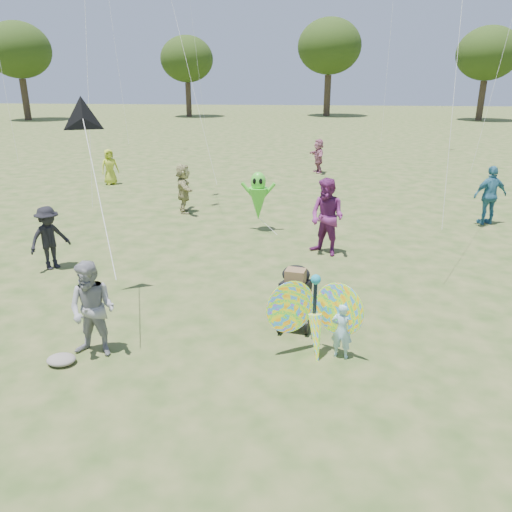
{
  "coord_description": "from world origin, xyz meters",
  "views": [
    {
      "loc": [
        0.83,
        -7.27,
        4.26
      ],
      "look_at": [
        -0.2,
        1.5,
        1.1
      ],
      "focal_mm": 35.0,
      "sensor_mm": 36.0,
      "label": 1
    }
  ],
  "objects_px": {
    "crowd_j": "(318,156)",
    "crowd_b": "(49,238)",
    "crowd_e": "(327,217)",
    "butterfly_kite": "(315,318)",
    "crowd_g": "(110,167)",
    "child_girl": "(342,331)",
    "alien_kite": "(258,198)",
    "jogging_stroller": "(295,292)",
    "adult_man": "(92,310)",
    "crowd_d": "(184,189)",
    "crowd_c": "(490,195)"
  },
  "relations": [
    {
      "from": "crowd_j",
      "to": "crowd_b",
      "type": "bearing_deg",
      "value": -42.89
    },
    {
      "from": "crowd_e",
      "to": "butterfly_kite",
      "type": "height_order",
      "value": "crowd_e"
    },
    {
      "from": "crowd_g",
      "to": "child_girl",
      "type": "bearing_deg",
      "value": -93.12
    },
    {
      "from": "child_girl",
      "to": "alien_kite",
      "type": "xyz_separation_m",
      "value": [
        -2.12,
        6.93,
        0.5
      ]
    },
    {
      "from": "jogging_stroller",
      "to": "crowd_g",
      "type": "bearing_deg",
      "value": 135.59
    },
    {
      "from": "child_girl",
      "to": "adult_man",
      "type": "xyz_separation_m",
      "value": [
        -3.94,
        -0.38,
        0.33
      ]
    },
    {
      "from": "crowd_g",
      "to": "alien_kite",
      "type": "bearing_deg",
      "value": -79.04
    },
    {
      "from": "crowd_d",
      "to": "butterfly_kite",
      "type": "relative_size",
      "value": 0.93
    },
    {
      "from": "crowd_c",
      "to": "crowd_e",
      "type": "distance_m",
      "value": 6.05
    },
    {
      "from": "crowd_d",
      "to": "butterfly_kite",
      "type": "xyz_separation_m",
      "value": [
        4.38,
        -8.73,
        -0.14
      ]
    },
    {
      "from": "child_girl",
      "to": "crowd_e",
      "type": "xyz_separation_m",
      "value": [
        -0.17,
        5.02,
        0.5
      ]
    },
    {
      "from": "adult_man",
      "to": "jogging_stroller",
      "type": "relative_size",
      "value": 1.46
    },
    {
      "from": "crowd_c",
      "to": "crowd_d",
      "type": "distance_m",
      "value": 9.63
    },
    {
      "from": "crowd_b",
      "to": "crowd_g",
      "type": "xyz_separation_m",
      "value": [
        -2.49,
        9.71,
        -0.01
      ]
    },
    {
      "from": "child_girl",
      "to": "adult_man",
      "type": "distance_m",
      "value": 3.97
    },
    {
      "from": "adult_man",
      "to": "crowd_b",
      "type": "height_order",
      "value": "adult_man"
    },
    {
      "from": "jogging_stroller",
      "to": "child_girl",
      "type": "bearing_deg",
      "value": -43.71
    },
    {
      "from": "butterfly_kite",
      "to": "crowd_e",
      "type": "bearing_deg",
      "value": 87.06
    },
    {
      "from": "adult_man",
      "to": "crowd_g",
      "type": "distance_m",
      "value": 14.3
    },
    {
      "from": "adult_man",
      "to": "crowd_c",
      "type": "distance_m",
      "value": 12.43
    },
    {
      "from": "adult_man",
      "to": "jogging_stroller",
      "type": "distance_m",
      "value": 3.48
    },
    {
      "from": "crowd_b",
      "to": "crowd_j",
      "type": "distance_m",
      "value": 14.91
    },
    {
      "from": "crowd_c",
      "to": "jogging_stroller",
      "type": "height_order",
      "value": "crowd_c"
    },
    {
      "from": "adult_man",
      "to": "crowd_c",
      "type": "height_order",
      "value": "crowd_c"
    },
    {
      "from": "crowd_b",
      "to": "alien_kite",
      "type": "xyz_separation_m",
      "value": [
        4.48,
        3.68,
        0.22
      ]
    },
    {
      "from": "crowd_d",
      "to": "crowd_j",
      "type": "xyz_separation_m",
      "value": [
        4.44,
        8.06,
        -0.02
      ]
    },
    {
      "from": "crowd_c",
      "to": "alien_kite",
      "type": "relative_size",
      "value": 1.03
    },
    {
      "from": "crowd_c",
      "to": "jogging_stroller",
      "type": "xyz_separation_m",
      "value": [
        -5.6,
        -7.35,
        -0.28
      ]
    },
    {
      "from": "child_girl",
      "to": "crowd_b",
      "type": "relative_size",
      "value": 0.63
    },
    {
      "from": "jogging_stroller",
      "to": "crowd_c",
      "type": "bearing_deg",
      "value": 63.28
    },
    {
      "from": "crowd_e",
      "to": "crowd_d",
      "type": "bearing_deg",
      "value": 178.34
    },
    {
      "from": "crowd_j",
      "to": "jogging_stroller",
      "type": "xyz_separation_m",
      "value": [
        -0.42,
        -15.69,
        -0.18
      ]
    },
    {
      "from": "alien_kite",
      "to": "crowd_b",
      "type": "bearing_deg",
      "value": -140.62
    },
    {
      "from": "crowd_d",
      "to": "crowd_g",
      "type": "bearing_deg",
      "value": 26.86
    },
    {
      "from": "crowd_e",
      "to": "alien_kite",
      "type": "bearing_deg",
      "value": 172.64
    },
    {
      "from": "crowd_j",
      "to": "jogging_stroller",
      "type": "bearing_deg",
      "value": -19.72
    },
    {
      "from": "crowd_d",
      "to": "crowd_e",
      "type": "xyz_separation_m",
      "value": [
        4.64,
        -3.71,
        0.17
      ]
    },
    {
      "from": "crowd_b",
      "to": "crowd_c",
      "type": "height_order",
      "value": "crowd_c"
    },
    {
      "from": "butterfly_kite",
      "to": "crowd_b",
      "type": "bearing_deg",
      "value": 152.24
    },
    {
      "from": "alien_kite",
      "to": "child_girl",
      "type": "bearing_deg",
      "value": -72.97
    },
    {
      "from": "crowd_g",
      "to": "crowd_j",
      "type": "relative_size",
      "value": 0.93
    },
    {
      "from": "crowd_c",
      "to": "alien_kite",
      "type": "bearing_deg",
      "value": -3.68
    },
    {
      "from": "child_girl",
      "to": "adult_man",
      "type": "relative_size",
      "value": 0.59
    },
    {
      "from": "crowd_e",
      "to": "alien_kite",
      "type": "distance_m",
      "value": 2.73
    },
    {
      "from": "crowd_b",
      "to": "butterfly_kite",
      "type": "height_order",
      "value": "crowd_b"
    },
    {
      "from": "adult_man",
      "to": "crowd_e",
      "type": "relative_size",
      "value": 0.82
    },
    {
      "from": "crowd_c",
      "to": "jogging_stroller",
      "type": "relative_size",
      "value": 1.63
    },
    {
      "from": "crowd_d",
      "to": "alien_kite",
      "type": "bearing_deg",
      "value": -142.32
    },
    {
      "from": "crowd_e",
      "to": "jogging_stroller",
      "type": "xyz_separation_m",
      "value": [
        -0.62,
        -3.92,
        -0.36
      ]
    },
    {
      "from": "crowd_g",
      "to": "jogging_stroller",
      "type": "height_order",
      "value": "crowd_g"
    }
  ]
}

